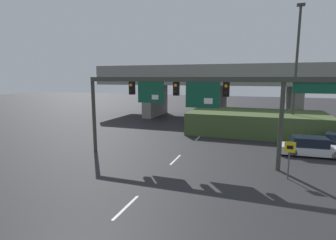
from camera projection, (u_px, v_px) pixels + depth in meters
name	position (u px, v px, depth m)	size (l,w,h in m)	color
lane_markings	(189.00, 147.00, 22.23)	(0.14, 39.34, 0.01)	silver
signal_gantry	(194.00, 93.00, 17.69)	(17.63, 0.44, 5.87)	#383D33
speed_limit_sign	(289.00, 155.00, 14.98)	(0.60, 0.11, 2.26)	#4C4C4C
highway_light_pole_near	(296.00, 69.00, 25.06)	(0.70, 0.36, 12.59)	#383D33
overpass_bridge	(219.00, 83.00, 36.75)	(34.22, 8.96, 7.48)	gray
grass_embankment	(256.00, 122.00, 27.77)	(13.72, 7.39, 2.25)	#42562D
parked_sedan_near_right	(311.00, 147.00, 19.73)	(4.68, 2.00, 1.42)	silver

